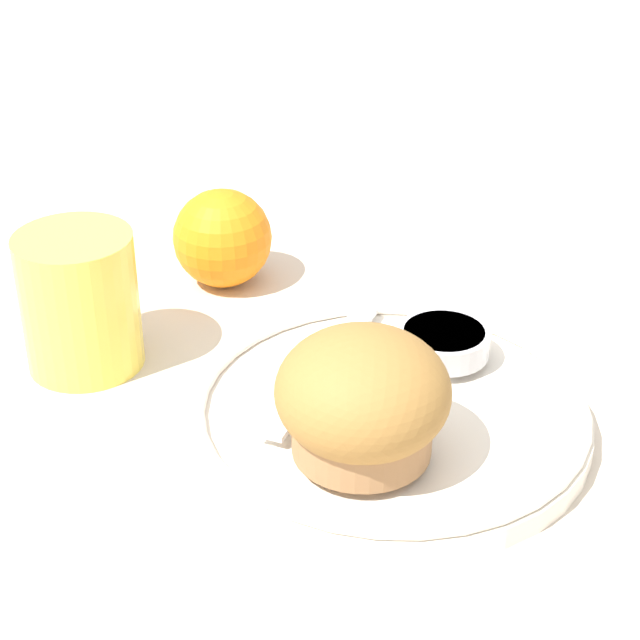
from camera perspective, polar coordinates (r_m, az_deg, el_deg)
The scene contains 8 objects.
ground_plane at distance 0.66m, azimuth 4.83°, elevation -5.04°, with size 3.00×3.00×0.00m, color beige.
plate at distance 0.64m, azimuth 3.72°, elevation -5.01°, with size 0.24×0.24×0.02m.
muffin at distance 0.57m, azimuth 2.29°, elevation -4.28°, with size 0.09×0.09×0.07m.
cream_ramekin at distance 0.67m, azimuth 6.62°, elevation -1.08°, with size 0.06×0.06×0.02m.
berry_pair at distance 0.66m, azimuth 0.36°, elevation -1.65°, with size 0.03×0.02×0.02m.
butter_knife at distance 0.66m, azimuth 0.20°, elevation -2.47°, with size 0.16×0.06×0.00m.
orange_fruit at distance 0.78m, azimuth -5.23°, elevation 4.38°, with size 0.07×0.07×0.07m.
juice_glass at distance 0.70m, azimuth -12.69°, elevation 0.97°, with size 0.08×0.08×0.09m.
Camera 1 is at (-0.44, -0.31, 0.38)m, focal length 60.00 mm.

